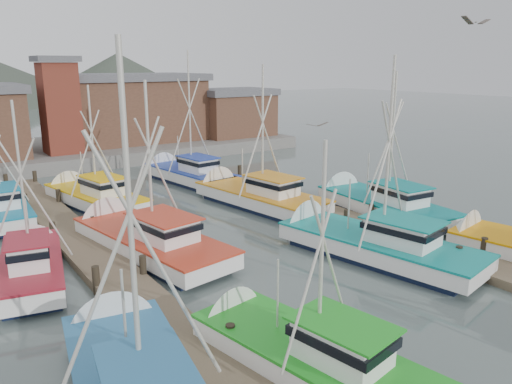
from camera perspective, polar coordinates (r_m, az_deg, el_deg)
ground at (r=21.29m, az=8.19°, el=-10.90°), size 260.00×260.00×0.00m
dock_left at (r=20.99m, az=-14.27°, el=-10.95°), size 2.30×46.00×1.50m
dock_right at (r=28.53m, az=13.01°, el=-4.02°), size 2.30×46.00×1.50m
quay at (r=53.31m, az=-20.00°, el=4.42°), size 44.00×16.00×1.20m
shed_center at (r=54.64m, az=-14.23°, el=9.39°), size 14.84×9.54×6.90m
shed_right at (r=56.95m, az=-2.56°, el=9.14°), size 8.48×6.36×5.20m
lookout_tower at (r=48.39m, az=-21.53°, el=9.28°), size 3.60×3.60×8.50m
boat_4 at (r=15.68m, az=5.07°, el=-17.91°), size 4.05×8.92×7.86m
boat_5 at (r=24.79m, az=12.60°, el=-5.66°), size 5.09×10.80×10.42m
boat_8 at (r=25.37m, az=-12.63°, el=-5.21°), size 4.85×10.77×9.35m
boat_9 at (r=32.76m, az=-0.24°, el=-0.38°), size 4.58×10.63×10.00m
boat_10 at (r=23.81m, az=-24.23°, el=-7.49°), size 3.89×8.15×8.29m
boat_11 at (r=31.76m, az=13.82°, el=-1.29°), size 4.03×10.23×9.60m
boat_12 at (r=34.26m, az=-18.29°, el=-0.47°), size 4.50×9.59×8.62m
boat_13 at (r=39.70m, az=-7.98°, el=2.11°), size 4.31×9.82×10.91m
boat_14 at (r=33.70m, az=-27.06°, el=-1.59°), size 3.04×8.63×7.00m
gull_near at (r=15.73m, az=23.83°, el=17.36°), size 1.55×0.65×0.24m
gull_far at (r=27.39m, az=7.02°, el=7.60°), size 1.54×0.61×0.24m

